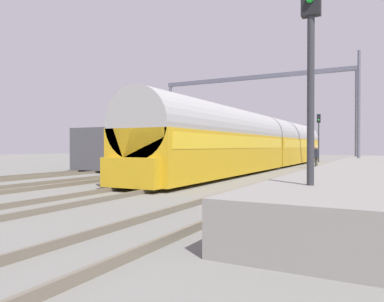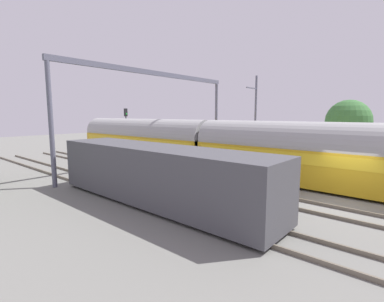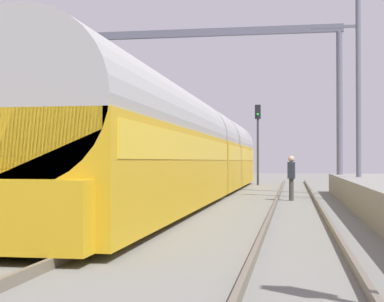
{
  "view_description": "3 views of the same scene",
  "coord_description": "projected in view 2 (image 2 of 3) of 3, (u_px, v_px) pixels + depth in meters",
  "views": [
    {
      "loc": [
        10.35,
        -16.85,
        1.67
      ],
      "look_at": [
        2.11,
        -1.26,
        1.45
      ],
      "focal_mm": 34.47,
      "sensor_mm": 36.0,
      "label": 1
    },
    {
      "loc": [
        -15.41,
        -3.18,
        4.42
      ],
      "look_at": [
        1.14,
        11.15,
        1.53
      ],
      "focal_mm": 26.09,
      "sensor_mm": 36.0,
      "label": 2
    },
    {
      "loc": [
        6.22,
        -14.41,
        1.54
      ],
      "look_at": [
        1.06,
        16.33,
        2.04
      ],
      "focal_mm": 56.38,
      "sensor_mm": 36.0,
      "label": 3
    }
  ],
  "objects": [
    {
      "name": "catenary_pole_east_mid",
      "position": [
        255.0,
        117.0,
        26.49
      ],
      "size": [
        1.9,
        0.2,
        8.0
      ],
      "color": "#565869",
      "rests_on": "ground"
    },
    {
      "name": "catenary_gantry",
      "position": [
        156.0,
        95.0,
        22.53
      ],
      "size": [
        17.08,
        0.28,
        7.86
      ],
      "color": "#565869",
      "rests_on": "ground"
    },
    {
      "name": "track_east",
      "position": [
        352.0,
        192.0,
        15.77
      ],
      "size": [
        1.52,
        60.0,
        0.16
      ],
      "color": "#685F50",
      "rests_on": "ground"
    },
    {
      "name": "person_crossing",
      "position": [
        247.0,
        153.0,
        24.58
      ],
      "size": [
        0.3,
        0.43,
        1.73
      ],
      "rotation": [
        0.0,
        0.0,
        1.42
      ],
      "color": "#3C3C3C",
      "rests_on": "ground"
    },
    {
      "name": "platform",
      "position": [
        347.0,
        163.0,
        23.05
      ],
      "size": [
        4.4,
        28.0,
        0.9
      ],
      "color": "gray",
      "rests_on": "ground"
    },
    {
      "name": "track_west",
      "position": [
        331.0,
        211.0,
        12.6
      ],
      "size": [
        1.52,
        60.0,
        0.16
      ],
      "color": "#685F50",
      "rests_on": "ground"
    },
    {
      "name": "freight_car",
      "position": [
        157.0,
        174.0,
        13.78
      ],
      "size": [
        2.8,
        13.0,
        2.7
      ],
      "color": "#47474C",
      "rests_on": "ground"
    },
    {
      "name": "tree_east_background",
      "position": [
        348.0,
        121.0,
        26.37
      ],
      "size": [
        4.07,
        4.07,
        5.79
      ],
      "color": "#4C3826",
      "rests_on": "ground"
    },
    {
      "name": "track_far_west",
      "position": [
        296.0,
        243.0,
        9.44
      ],
      "size": [
        1.52,
        60.0,
        0.16
      ],
      "color": "#685F50",
      "rests_on": "ground"
    },
    {
      "name": "railway_signal_far",
      "position": [
        126.0,
        124.0,
        32.2
      ],
      "size": [
        0.36,
        0.3,
        5.08
      ],
      "color": "#2D2D33",
      "rests_on": "ground"
    },
    {
      "name": "track_far_east",
      "position": [
        366.0,
        179.0,
        18.94
      ],
      "size": [
        1.52,
        60.0,
        0.16
      ],
      "color": "#685F50",
      "rests_on": "ground"
    },
    {
      "name": "passenger_train",
      "position": [
        208.0,
        145.0,
        22.21
      ],
      "size": [
        2.93,
        32.85,
        3.82
      ],
      "color": "gold",
      "rests_on": "ground"
    },
    {
      "name": "ground",
      "position": [
        343.0,
        202.0,
        14.2
      ],
      "size": [
        120.0,
        120.0,
        0.0
      ],
      "primitive_type": "plane",
      "color": "slate"
    }
  ]
}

